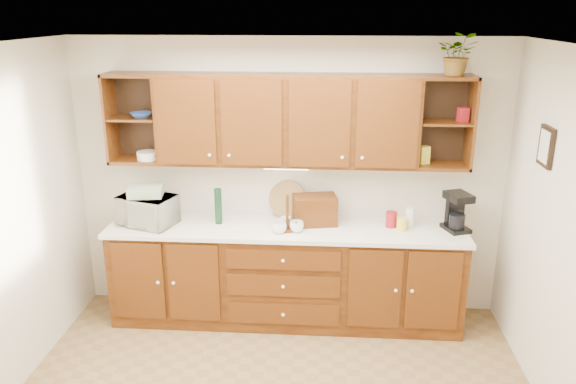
# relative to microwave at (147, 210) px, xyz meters

# --- Properties ---
(ceiling) EXTENTS (4.00, 4.00, 0.00)m
(ceiling) POSITION_rel_microwave_xyz_m (1.26, -1.42, 1.52)
(ceiling) COLOR white
(ceiling) RESTS_ON back_wall
(back_wall) EXTENTS (4.00, 0.00, 4.00)m
(back_wall) POSITION_rel_microwave_xyz_m (1.26, 0.33, 0.22)
(back_wall) COLOR beige
(back_wall) RESTS_ON floor
(base_cabinets) EXTENTS (3.20, 0.60, 0.90)m
(base_cabinets) POSITION_rel_microwave_xyz_m (1.26, 0.03, -0.63)
(base_cabinets) COLOR black
(base_cabinets) RESTS_ON floor
(countertop) EXTENTS (3.24, 0.64, 0.04)m
(countertop) POSITION_rel_microwave_xyz_m (1.26, 0.02, -0.16)
(countertop) COLOR white
(countertop) RESTS_ON base_cabinets
(upper_cabinets) EXTENTS (3.20, 0.33, 0.80)m
(upper_cabinets) POSITION_rel_microwave_xyz_m (1.27, 0.17, 0.82)
(upper_cabinets) COLOR black
(upper_cabinets) RESTS_ON back_wall
(undercabinet_light) EXTENTS (0.40, 0.05, 0.02)m
(undercabinet_light) POSITION_rel_microwave_xyz_m (1.26, 0.12, 0.39)
(undercabinet_light) COLOR white
(undercabinet_light) RESTS_ON upper_cabinets
(framed_picture) EXTENTS (0.03, 0.24, 0.30)m
(framed_picture) POSITION_rel_microwave_xyz_m (3.24, -0.52, 0.77)
(framed_picture) COLOR black
(framed_picture) RESTS_ON right_wall
(wicker_basket) EXTENTS (0.29, 0.29, 0.13)m
(wicker_basket) POSITION_rel_microwave_xyz_m (0.05, -0.05, -0.07)
(wicker_basket) COLOR olive
(wicker_basket) RESTS_ON countertop
(microwave) EXTENTS (0.57, 0.47, 0.27)m
(microwave) POSITION_rel_microwave_xyz_m (0.00, 0.00, 0.00)
(microwave) COLOR beige
(microwave) RESTS_ON countertop
(towel_stack) EXTENTS (0.33, 0.26, 0.09)m
(towel_stack) POSITION_rel_microwave_xyz_m (0.00, 0.00, 0.18)
(towel_stack) COLOR #EACB6E
(towel_stack) RESTS_ON microwave
(wine_bottle) EXTENTS (0.08, 0.08, 0.33)m
(wine_bottle) POSITION_rel_microwave_xyz_m (0.64, 0.07, 0.03)
(wine_bottle) COLOR #10321B
(wine_bottle) RESTS_ON countertop
(woven_tray) EXTENTS (0.37, 0.17, 0.35)m
(woven_tray) POSITION_rel_microwave_xyz_m (1.26, 0.27, -0.13)
(woven_tray) COLOR olive
(woven_tray) RESTS_ON countertop
(bread_box) EXTENTS (0.42, 0.31, 0.27)m
(bread_box) POSITION_rel_microwave_xyz_m (1.52, 0.12, -0.00)
(bread_box) COLOR black
(bread_box) RESTS_ON countertop
(mug_tree) EXTENTS (0.30, 0.30, 0.33)m
(mug_tree) POSITION_rel_microwave_xyz_m (1.28, -0.06, -0.08)
(mug_tree) COLOR black
(mug_tree) RESTS_ON countertop
(canister_red) EXTENTS (0.12, 0.12, 0.14)m
(canister_red) POSITION_rel_microwave_xyz_m (2.22, 0.10, -0.07)
(canister_red) COLOR maroon
(canister_red) RESTS_ON countertop
(canister_white) EXTENTS (0.10, 0.10, 0.18)m
(canister_white) POSITION_rel_microwave_xyz_m (2.38, 0.12, -0.05)
(canister_white) COLOR white
(canister_white) RESTS_ON countertop
(canister_yellow) EXTENTS (0.12, 0.12, 0.11)m
(canister_yellow) POSITION_rel_microwave_xyz_m (2.30, 0.02, -0.08)
(canister_yellow) COLOR gold
(canister_yellow) RESTS_ON countertop
(coffee_maker) EXTENTS (0.26, 0.29, 0.35)m
(coffee_maker) POSITION_rel_microwave_xyz_m (2.78, 0.07, 0.03)
(coffee_maker) COLOR black
(coffee_maker) RESTS_ON countertop
(bowl_stack) EXTENTS (0.25, 0.25, 0.05)m
(bowl_stack) POSITION_rel_microwave_xyz_m (-0.03, 0.14, 0.85)
(bowl_stack) COLOR navy
(bowl_stack) RESTS_ON upper_cabinets
(plate_stack) EXTENTS (0.27, 0.27, 0.07)m
(plate_stack) POSITION_rel_microwave_xyz_m (0.00, 0.14, 0.48)
(plate_stack) COLOR white
(plate_stack) RESTS_ON upper_cabinets
(pantry_box_yellow) EXTENTS (0.11, 0.10, 0.16)m
(pantry_box_yellow) POSITION_rel_microwave_xyz_m (2.47, 0.16, 0.52)
(pantry_box_yellow) COLOR gold
(pantry_box_yellow) RESTS_ON upper_cabinets
(pantry_box_red) EXTENTS (0.10, 0.09, 0.12)m
(pantry_box_red) POSITION_rel_microwave_xyz_m (2.77, 0.15, 0.89)
(pantry_box_red) COLOR maroon
(pantry_box_red) RESTS_ON upper_cabinets
(potted_plant) EXTENTS (0.38, 0.35, 0.35)m
(potted_plant) POSITION_rel_microwave_xyz_m (2.68, 0.11, 1.39)
(potted_plant) COLOR #999999
(potted_plant) RESTS_ON upper_cabinets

